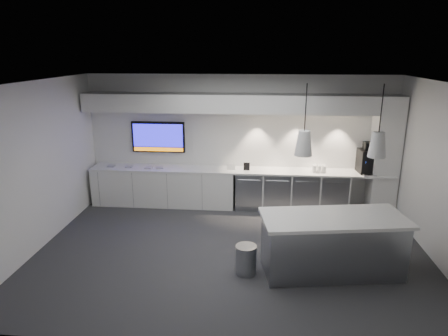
# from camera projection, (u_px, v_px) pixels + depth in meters

# --- Properties ---
(floor) EXTENTS (7.00, 7.00, 0.00)m
(floor) POSITION_uv_depth(u_px,v_px,m) (231.00, 251.00, 7.26)
(floor) COLOR #323335
(floor) RESTS_ON ground
(ceiling) EXTENTS (7.00, 7.00, 0.00)m
(ceiling) POSITION_uv_depth(u_px,v_px,m) (232.00, 83.00, 6.41)
(ceiling) COLOR black
(ceiling) RESTS_ON wall_back
(wall_back) EXTENTS (7.00, 0.00, 7.00)m
(wall_back) POSITION_uv_depth(u_px,v_px,m) (240.00, 141.00, 9.22)
(wall_back) COLOR white
(wall_back) RESTS_ON floor
(wall_front) EXTENTS (7.00, 0.00, 7.00)m
(wall_front) POSITION_uv_depth(u_px,v_px,m) (216.00, 237.00, 4.44)
(wall_front) COLOR white
(wall_front) RESTS_ON floor
(wall_left) EXTENTS (0.00, 7.00, 7.00)m
(wall_left) POSITION_uv_depth(u_px,v_px,m) (37.00, 167.00, 7.13)
(wall_left) COLOR white
(wall_left) RESTS_ON floor
(wall_right) EXTENTS (0.00, 7.00, 7.00)m
(wall_right) POSITION_uv_depth(u_px,v_px,m) (445.00, 177.00, 6.53)
(wall_right) COLOR white
(wall_right) RESTS_ON floor
(back_counter) EXTENTS (6.80, 0.65, 0.04)m
(back_counter) POSITION_uv_depth(u_px,v_px,m) (238.00, 170.00, 9.09)
(back_counter) COLOR white
(back_counter) RESTS_ON left_base_cabinets
(left_base_cabinets) EXTENTS (3.30, 0.63, 0.86)m
(left_base_cabinets) POSITION_uv_depth(u_px,v_px,m) (164.00, 187.00, 9.36)
(left_base_cabinets) COLOR white
(left_base_cabinets) RESTS_ON floor
(fridge_unit_a) EXTENTS (0.60, 0.61, 0.85)m
(fridge_unit_a) POSITION_uv_depth(u_px,v_px,m) (249.00, 189.00, 9.19)
(fridge_unit_a) COLOR gray
(fridge_unit_a) RESTS_ON floor
(fridge_unit_b) EXTENTS (0.60, 0.61, 0.85)m
(fridge_unit_b) POSITION_uv_depth(u_px,v_px,m) (277.00, 190.00, 9.14)
(fridge_unit_b) COLOR gray
(fridge_unit_b) RESTS_ON floor
(fridge_unit_c) EXTENTS (0.60, 0.61, 0.85)m
(fridge_unit_c) POSITION_uv_depth(u_px,v_px,m) (304.00, 191.00, 9.09)
(fridge_unit_c) COLOR gray
(fridge_unit_c) RESTS_ON floor
(fridge_unit_d) EXTENTS (0.60, 0.61, 0.85)m
(fridge_unit_d) POSITION_uv_depth(u_px,v_px,m) (333.00, 192.00, 9.03)
(fridge_unit_d) COLOR gray
(fridge_unit_d) RESTS_ON floor
(backsplash) EXTENTS (4.60, 0.03, 1.30)m
(backsplash) POSITION_uv_depth(u_px,v_px,m) (292.00, 140.00, 9.09)
(backsplash) COLOR white
(backsplash) RESTS_ON wall_back
(soffit) EXTENTS (6.90, 0.60, 0.40)m
(soffit) POSITION_uv_depth(u_px,v_px,m) (239.00, 103.00, 8.68)
(soffit) COLOR white
(soffit) RESTS_ON wall_back
(column) EXTENTS (0.55, 0.55, 2.60)m
(column) POSITION_uv_depth(u_px,v_px,m) (385.00, 155.00, 8.72)
(column) COLOR white
(column) RESTS_ON floor
(wall_tv) EXTENTS (1.25, 0.07, 0.72)m
(wall_tv) POSITION_uv_depth(u_px,v_px,m) (158.00, 137.00, 9.32)
(wall_tv) COLOR black
(wall_tv) RESTS_ON wall_back
(island) EXTENTS (2.41, 1.33, 0.97)m
(island) POSITION_uv_depth(u_px,v_px,m) (332.00, 244.00, 6.46)
(island) COLOR gray
(island) RESTS_ON floor
(bin) EXTENTS (0.44, 0.44, 0.48)m
(bin) POSITION_uv_depth(u_px,v_px,m) (246.00, 259.00, 6.47)
(bin) COLOR gray
(bin) RESTS_ON floor
(coffee_machine) EXTENTS (0.42, 0.57, 0.69)m
(coffee_machine) POSITION_uv_depth(u_px,v_px,m) (367.00, 160.00, 8.78)
(coffee_machine) COLOR black
(coffee_machine) RESTS_ON back_counter
(sign_black) EXTENTS (0.14, 0.03, 0.18)m
(sign_black) POSITION_uv_depth(u_px,v_px,m) (247.00, 166.00, 8.99)
(sign_black) COLOR black
(sign_black) RESTS_ON back_counter
(sign_white) EXTENTS (0.18, 0.06, 0.14)m
(sign_white) POSITION_uv_depth(u_px,v_px,m) (231.00, 167.00, 9.04)
(sign_white) COLOR white
(sign_white) RESTS_ON back_counter
(cup_cluster) EXTENTS (0.29, 0.19, 0.16)m
(cup_cluster) POSITION_uv_depth(u_px,v_px,m) (319.00, 169.00, 8.86)
(cup_cluster) COLOR silver
(cup_cluster) RESTS_ON back_counter
(tray_a) EXTENTS (0.17, 0.17, 0.02)m
(tray_a) POSITION_uv_depth(u_px,v_px,m) (111.00, 166.00, 9.30)
(tray_a) COLOR #9D9D9D
(tray_a) RESTS_ON back_counter
(tray_b) EXTENTS (0.18, 0.18, 0.02)m
(tray_b) POSITION_uv_depth(u_px,v_px,m) (129.00, 167.00, 9.25)
(tray_b) COLOR #9D9D9D
(tray_b) RESTS_ON back_counter
(tray_c) EXTENTS (0.18, 0.18, 0.02)m
(tray_c) POSITION_uv_depth(u_px,v_px,m) (149.00, 168.00, 9.16)
(tray_c) COLOR #9D9D9D
(tray_c) RESTS_ON back_counter
(tray_d) EXTENTS (0.20, 0.20, 0.02)m
(tray_d) POSITION_uv_depth(u_px,v_px,m) (159.00, 168.00, 9.16)
(tray_d) COLOR #9D9D9D
(tray_d) RESTS_ON back_counter
(pendant_left) EXTENTS (0.27, 0.27, 1.08)m
(pendant_left) POSITION_uv_depth(u_px,v_px,m) (304.00, 143.00, 6.03)
(pendant_left) COLOR white
(pendant_left) RESTS_ON ceiling
(pendant_right) EXTENTS (0.27, 0.27, 1.08)m
(pendant_right) POSITION_uv_depth(u_px,v_px,m) (378.00, 144.00, 5.94)
(pendant_right) COLOR white
(pendant_right) RESTS_ON ceiling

